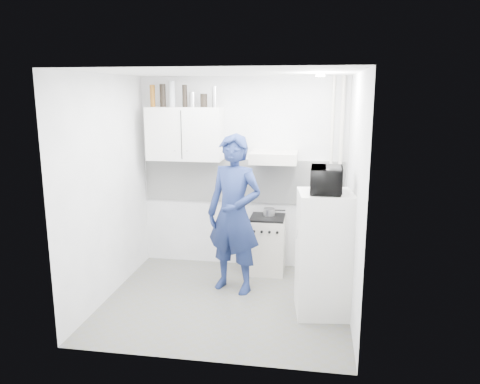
# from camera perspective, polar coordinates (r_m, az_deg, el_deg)

# --- Properties ---
(floor) EXTENTS (2.80, 2.80, 0.00)m
(floor) POSITION_cam_1_polar(r_m,az_deg,el_deg) (5.62, -1.73, -13.17)
(floor) COLOR #5C5C5B
(floor) RESTS_ON ground
(ceiling) EXTENTS (2.80, 2.80, 0.00)m
(ceiling) POSITION_cam_1_polar(r_m,az_deg,el_deg) (5.08, -1.93, 14.37)
(ceiling) COLOR white
(ceiling) RESTS_ON wall_back
(wall_back) EXTENTS (2.80, 0.00, 2.80)m
(wall_back) POSITION_cam_1_polar(r_m,az_deg,el_deg) (6.40, 0.31, 2.25)
(wall_back) COLOR white
(wall_back) RESTS_ON floor
(wall_left) EXTENTS (0.00, 2.60, 2.60)m
(wall_left) POSITION_cam_1_polar(r_m,az_deg,el_deg) (5.63, -15.96, 0.38)
(wall_left) COLOR white
(wall_left) RESTS_ON floor
(wall_right) EXTENTS (0.00, 2.60, 2.60)m
(wall_right) POSITION_cam_1_polar(r_m,az_deg,el_deg) (5.12, 13.75, -0.64)
(wall_right) COLOR white
(wall_right) RESTS_ON floor
(person) EXTENTS (0.81, 0.66, 1.92)m
(person) POSITION_cam_1_polar(r_m,az_deg,el_deg) (5.61, -0.73, -2.73)
(person) COLOR navy
(person) RESTS_ON floor
(stove) EXTENTS (0.47, 0.47, 0.75)m
(stove) POSITION_cam_1_polar(r_m,az_deg,el_deg) (6.35, 3.34, -6.50)
(stove) COLOR beige
(stove) RESTS_ON floor
(fridge) EXTENTS (0.63, 0.63, 1.36)m
(fridge) POSITION_cam_1_polar(r_m,az_deg,el_deg) (5.19, 10.14, -7.40)
(fridge) COLOR white
(fridge) RESTS_ON floor
(stove_top) EXTENTS (0.45, 0.45, 0.03)m
(stove_top) POSITION_cam_1_polar(r_m,az_deg,el_deg) (6.23, 3.39, -3.13)
(stove_top) COLOR black
(stove_top) RESTS_ON stove
(saucepan) EXTENTS (0.16, 0.16, 0.09)m
(saucepan) POSITION_cam_1_polar(r_m,az_deg,el_deg) (6.29, 3.55, -2.43)
(saucepan) COLOR silver
(saucepan) RESTS_ON stove_top
(microwave) EXTENTS (0.49, 0.33, 0.27)m
(microwave) POSITION_cam_1_polar(r_m,az_deg,el_deg) (4.98, 10.49, 1.47)
(microwave) COLOR black
(microwave) RESTS_ON fridge
(bottle_a) EXTENTS (0.07, 0.07, 0.29)m
(bottle_a) POSITION_cam_1_polar(r_m,az_deg,el_deg) (6.43, -10.62, 11.45)
(bottle_a) COLOR brown
(bottle_a) RESTS_ON upper_cabinet
(bottle_b) EXTENTS (0.08, 0.08, 0.30)m
(bottle_b) POSITION_cam_1_polar(r_m,az_deg,el_deg) (6.38, -9.40, 11.53)
(bottle_b) COLOR black
(bottle_b) RESTS_ON upper_cabinet
(bottle_c) EXTENTS (0.08, 0.08, 0.33)m
(bottle_c) POSITION_cam_1_polar(r_m,az_deg,el_deg) (6.34, -8.28, 11.72)
(bottle_c) COLOR #B2B7BC
(bottle_c) RESTS_ON upper_cabinet
(bottle_d) EXTENTS (0.06, 0.06, 0.29)m
(bottle_d) POSITION_cam_1_polar(r_m,az_deg,el_deg) (6.29, -6.75, 11.55)
(bottle_d) COLOR black
(bottle_d) RESTS_ON upper_cabinet
(canister_a) EXTENTS (0.08, 0.08, 0.19)m
(canister_a) POSITION_cam_1_polar(r_m,az_deg,el_deg) (6.27, -5.82, 11.14)
(canister_a) COLOR silver
(canister_a) RESTS_ON upper_cabinet
(canister_b) EXTENTS (0.09, 0.09, 0.17)m
(canister_b) POSITION_cam_1_polar(r_m,az_deg,el_deg) (6.23, -4.44, 11.07)
(canister_b) COLOR black
(canister_b) RESTS_ON upper_cabinet
(bottle_e) EXTENTS (0.07, 0.07, 0.27)m
(bottle_e) POSITION_cam_1_polar(r_m,az_deg,el_deg) (6.20, -3.13, 11.51)
(bottle_e) COLOR silver
(bottle_e) RESTS_ON upper_cabinet
(upper_cabinet) EXTENTS (1.00, 0.35, 0.70)m
(upper_cabinet) POSITION_cam_1_polar(r_m,az_deg,el_deg) (6.32, -6.71, 7.07)
(upper_cabinet) COLOR white
(upper_cabinet) RESTS_ON wall_back
(range_hood) EXTENTS (0.60, 0.50, 0.14)m
(range_hood) POSITION_cam_1_polar(r_m,az_deg,el_deg) (6.06, 4.17, 4.24)
(range_hood) COLOR beige
(range_hood) RESTS_ON wall_back
(backsplash) EXTENTS (2.74, 0.03, 0.60)m
(backsplash) POSITION_cam_1_polar(r_m,az_deg,el_deg) (6.41, 0.29, 1.35)
(backsplash) COLOR white
(backsplash) RESTS_ON wall_back
(pipe_a) EXTENTS (0.05, 0.05, 2.60)m
(pipe_a) POSITION_cam_1_polar(r_m,az_deg,el_deg) (6.26, 12.05, 1.75)
(pipe_a) COLOR beige
(pipe_a) RESTS_ON floor
(pipe_b) EXTENTS (0.04, 0.04, 2.60)m
(pipe_b) POSITION_cam_1_polar(r_m,az_deg,el_deg) (6.25, 10.95, 1.79)
(pipe_b) COLOR beige
(pipe_b) RESTS_ON floor
(ceiling_spot_fixture) EXTENTS (0.10, 0.10, 0.02)m
(ceiling_spot_fixture) POSITION_cam_1_polar(r_m,az_deg,el_deg) (5.18, 9.77, 13.83)
(ceiling_spot_fixture) COLOR white
(ceiling_spot_fixture) RESTS_ON ceiling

